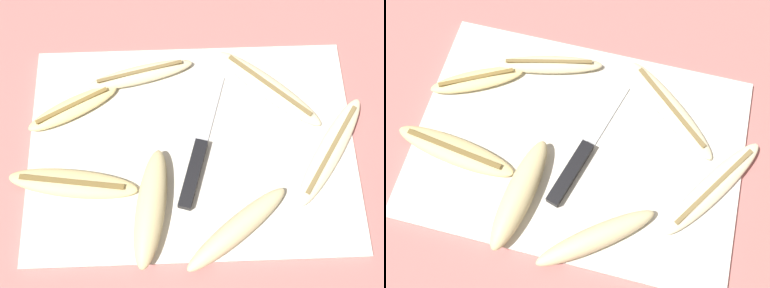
% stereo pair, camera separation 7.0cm
% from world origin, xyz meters
% --- Properties ---
extents(ground_plane, '(4.00, 4.00, 0.00)m').
position_xyz_m(ground_plane, '(0.00, 0.00, 0.00)').
color(ground_plane, '#B76B66').
extents(cutting_board, '(0.52, 0.36, 0.01)m').
position_xyz_m(cutting_board, '(0.00, 0.00, 0.01)').
color(cutting_board, silver).
rests_on(cutting_board, ground_plane).
extents(knife, '(0.09, 0.23, 0.02)m').
position_xyz_m(knife, '(0.00, -0.03, 0.02)').
color(knife, black).
rests_on(knife, cutting_board).
extents(banana_pale_long, '(0.18, 0.17, 0.02)m').
position_xyz_m(banana_pale_long, '(0.13, 0.10, 0.02)').
color(banana_pale_long, beige).
rests_on(banana_pale_long, cutting_board).
extents(banana_cream_curved, '(0.18, 0.07, 0.02)m').
position_xyz_m(banana_cream_curved, '(-0.08, 0.13, 0.02)').
color(banana_cream_curved, beige).
rests_on(banana_cream_curved, cutting_board).
extents(banana_mellow_near, '(0.07, 0.18, 0.04)m').
position_xyz_m(banana_mellow_near, '(-0.06, -0.10, 0.03)').
color(banana_mellow_near, beige).
rests_on(banana_mellow_near, cutting_board).
extents(banana_soft_right, '(0.17, 0.14, 0.03)m').
position_xyz_m(banana_soft_right, '(0.06, -0.14, 0.03)').
color(banana_soft_right, beige).
rests_on(banana_soft_right, cutting_board).
extents(banana_spotted_left, '(0.20, 0.07, 0.02)m').
position_xyz_m(banana_spotted_left, '(-0.18, -0.06, 0.02)').
color(banana_spotted_left, '#DBC684').
rests_on(banana_spotted_left, cutting_board).
extents(banana_golden_short, '(0.15, 0.10, 0.02)m').
position_xyz_m(banana_golden_short, '(-0.19, 0.07, 0.02)').
color(banana_golden_short, '#EDD689').
rests_on(banana_golden_short, cutting_board).
extents(banana_bright_far, '(0.15, 0.20, 0.02)m').
position_xyz_m(banana_bright_far, '(0.22, -0.02, 0.02)').
color(banana_bright_far, beige).
rests_on(banana_bright_far, cutting_board).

